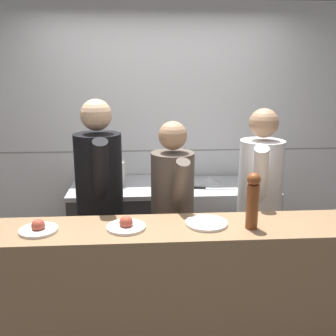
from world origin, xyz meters
The scene contains 14 objects.
wall_back_tiled centered at (0.00, 1.50, 1.30)m, with size 8.00×0.06×2.60m.
oven_range centered at (-0.43, 1.09, 0.45)m, with size 0.84×0.71×0.90m.
prep_counter centered at (0.54, 1.09, 0.44)m, with size 1.05×0.65×0.88m.
pass_counter centered at (0.12, -0.19, 0.50)m, with size 2.71×0.45×1.01m.
stock_pot centered at (-0.48, 1.12, 1.02)m, with size 0.28×0.28×0.23m.
mixing_bowl_steel centered at (0.47, 1.15, 0.92)m, with size 0.22×0.22×0.07m.
chefs_knife centered at (0.45, 0.98, 0.89)m, with size 0.38×0.09×0.02m.
plated_dish_main centered at (-0.82, -0.21, 1.03)m, with size 0.23×0.23×0.08m.
plated_dish_appetiser centered at (-0.29, -0.20, 1.03)m, with size 0.24×0.24×0.08m.
plated_dish_dessert centered at (0.22, -0.17, 1.02)m, with size 0.27×0.27×0.02m.
pepper_mill centered at (0.49, -0.24, 1.20)m, with size 0.08×0.08×0.36m.
chef_head_cook centered at (-0.51, 0.43, 0.98)m, with size 0.41×0.77×1.76m.
chef_sous centered at (0.04, 0.35, 0.89)m, with size 0.37×0.70×1.60m.
chef_line centered at (0.74, 0.42, 0.94)m, with size 0.43×0.73×1.68m.
Camera 1 is at (-0.19, -2.47, 1.98)m, focal length 42.00 mm.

